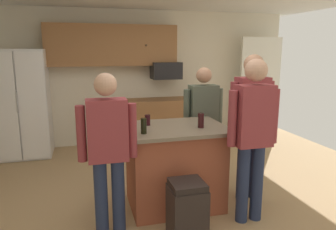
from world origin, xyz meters
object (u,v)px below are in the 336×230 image
object	(u,v)px
refrigerator	(22,104)
trash_bin	(187,211)
person_guest_right	(253,130)
person_guest_left	(251,117)
person_guest_by_door	(108,145)
glass_pilsner	(201,120)
microwave_over_range	(166,71)
person_elder_center	(203,117)
kitchen_island	(175,166)
glass_dark_ale	(148,120)
glass_stout_tall	(144,126)

from	to	relation	value
refrigerator	trash_bin	size ratio (longest dim) A/B	3.04
person_guest_right	person_guest_left	size ratio (longest dim) A/B	0.98
person_guest_by_door	glass_pilsner	xyz separation A→B (m)	(1.07, 0.31, 0.12)
glass_pilsner	microwave_over_range	bearing A→B (deg)	83.70
person_elder_center	trash_bin	size ratio (longest dim) A/B	2.64
person_guest_right	trash_bin	size ratio (longest dim) A/B	2.88
person_guest_by_door	person_guest_left	distance (m)	1.78
person_guest_right	person_elder_center	size ratio (longest dim) A/B	1.09
kitchen_island	glass_dark_ale	world-z (taller)	glass_dark_ale
person_guest_by_door	person_guest_left	world-z (taller)	person_guest_left
glass_dark_ale	glass_pilsner	bearing A→B (deg)	-25.74
microwave_over_range	person_elder_center	size ratio (longest dim) A/B	0.35
person_guest_by_door	trash_bin	xyz separation A→B (m)	(0.71, -0.30, -0.64)
person_guest_by_door	trash_bin	world-z (taller)	person_guest_by_door
person_guest_right	glass_dark_ale	xyz separation A→B (m)	(-0.98, 0.70, 0.02)
kitchen_island	trash_bin	distance (m)	0.76
kitchen_island	glass_pilsner	xyz separation A→B (m)	(0.27, -0.12, 0.56)
refrigerator	kitchen_island	bearing A→B (deg)	-50.26
glass_stout_tall	microwave_over_range	bearing A→B (deg)	70.64
refrigerator	glass_pilsner	xyz separation A→B (m)	(2.30, -2.56, 0.13)
trash_bin	kitchen_island	bearing A→B (deg)	83.20
person_guest_right	person_guest_left	bearing A→B (deg)	-79.04
microwave_over_range	trash_bin	distance (m)	3.54
kitchen_island	person_guest_by_door	world-z (taller)	person_guest_by_door
glass_dark_ale	glass_stout_tall	world-z (taller)	glass_stout_tall
trash_bin	person_elder_center	bearing A→B (deg)	63.28
person_guest_by_door	glass_stout_tall	distance (m)	0.47
microwave_over_range	trash_bin	size ratio (longest dim) A/B	0.92
kitchen_island	person_elder_center	xyz separation A→B (m)	(0.59, 0.62, 0.43)
microwave_over_range	glass_stout_tall	world-z (taller)	microwave_over_range
refrigerator	trash_bin	xyz separation A→B (m)	(1.94, -3.17, -0.63)
microwave_over_range	person_elder_center	distance (m)	2.01
kitchen_island	microwave_over_range	bearing A→B (deg)	77.45
person_guest_right	glass_dark_ale	size ratio (longest dim) A/B	13.85
glass_pilsner	person_guest_left	bearing A→B (deg)	5.34
kitchen_island	glass_stout_tall	world-z (taller)	glass_stout_tall
microwave_over_range	kitchen_island	distance (m)	2.79
refrigerator	person_elder_center	size ratio (longest dim) A/B	1.15
microwave_over_range	trash_bin	bearing A→B (deg)	-101.30
kitchen_island	glass_stout_tall	xyz separation A→B (m)	(-0.40, -0.21, 0.56)
microwave_over_range	glass_pilsner	distance (m)	2.72
kitchen_island	trash_bin	world-z (taller)	kitchen_island
microwave_over_range	kitchen_island	bearing A→B (deg)	-102.55
glass_stout_tall	trash_bin	bearing A→B (deg)	-58.59
person_guest_right	glass_stout_tall	bearing A→B (deg)	21.24
refrigerator	glass_stout_tall	distance (m)	3.11
kitchen_island	glass_dark_ale	bearing A→B (deg)	152.03
refrigerator	glass_stout_tall	world-z (taller)	refrigerator
person_guest_left	glass_pilsner	bearing A→B (deg)	8.70
kitchen_island	person_guest_right	world-z (taller)	person_guest_right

